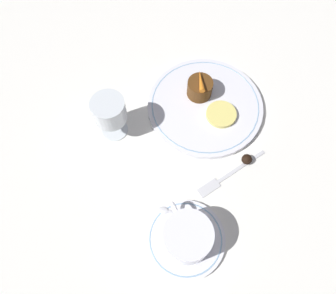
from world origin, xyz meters
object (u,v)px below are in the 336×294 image
(coffee_cup, at_px, (187,237))
(wine_glass, at_px, (110,112))
(fork, at_px, (225,177))
(dessert_cake, at_px, (200,88))
(dinner_plate, at_px, (205,106))

(coffee_cup, distance_m, wine_glass, 0.31)
(fork, distance_m, dessert_cake, 0.22)
(dinner_plate, height_order, coffee_cup, coffee_cup)
(dinner_plate, relative_size, coffee_cup, 2.27)
(dessert_cake, bearing_deg, fork, 168.80)
(coffee_cup, xyz_separation_m, wine_glass, (0.30, 0.04, 0.04))
(fork, relative_size, dessert_cake, 3.01)
(fork, bearing_deg, coffee_cup, 122.65)
(dinner_plate, distance_m, wine_glass, 0.24)
(coffee_cup, xyz_separation_m, dessert_cake, (0.30, -0.18, -0.01))
(dessert_cake, bearing_deg, coffee_cup, 149.37)
(dessert_cake, bearing_deg, dinner_plate, 178.81)
(coffee_cup, relative_size, dessert_cake, 2.04)
(wine_glass, distance_m, fork, 0.29)
(coffee_cup, bearing_deg, dessert_cake, -30.63)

